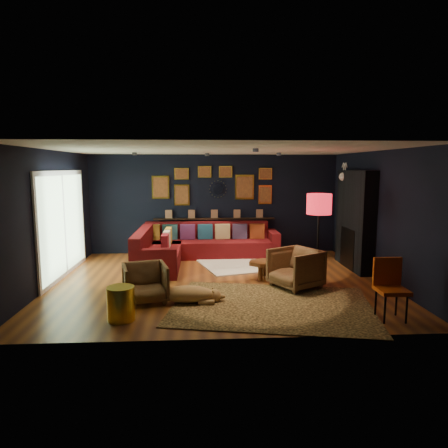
{
  "coord_description": "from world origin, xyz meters",
  "views": [
    {
      "loc": [
        -0.36,
        -7.78,
        2.26
      ],
      "look_at": [
        0.12,
        0.3,
        1.11
      ],
      "focal_mm": 32.0,
      "sensor_mm": 36.0,
      "label": 1
    }
  ],
  "objects": [
    {
      "name": "room_walls",
      "position": [
        0.0,
        0.0,
        1.59
      ],
      "size": [
        6.5,
        6.5,
        6.5
      ],
      "color": "black",
      "rests_on": "ground"
    },
    {
      "name": "floor",
      "position": [
        0.0,
        0.0,
        0.0
      ],
      "size": [
        6.5,
        6.5,
        0.0
      ],
      "primitive_type": "plane",
      "color": "#975320",
      "rests_on": "ground"
    },
    {
      "name": "shag_rug",
      "position": [
        0.77,
        1.3,
        0.01
      ],
      "size": [
        2.48,
        2.08,
        0.03
      ],
      "primitive_type": "cube",
      "rotation": [
        0.0,
        0.0,
        0.28
      ],
      "color": "white",
      "rests_on": "ground"
    },
    {
      "name": "orange_chair",
      "position": [
        2.47,
        -2.13,
        0.54
      ],
      "size": [
        0.44,
        0.44,
        0.91
      ],
      "rotation": [
        0.0,
        0.0,
        -0.02
      ],
      "color": "black",
      "rests_on": "ground"
    },
    {
      "name": "deer_head",
      "position": [
        3.14,
        1.4,
        2.05
      ],
      "size": [
        0.5,
        0.28,
        0.45
      ],
      "color": "white",
      "rests_on": "fireplace"
    },
    {
      "name": "leopard_rug",
      "position": [
        0.8,
        -1.53,
        0.01
      ],
      "size": [
        3.61,
        2.88,
        0.02
      ],
      "primitive_type": "cube",
      "rotation": [
        0.0,
        0.0,
        -0.2
      ],
      "color": "tan",
      "rests_on": "ground"
    },
    {
      "name": "floor_lamp",
      "position": [
        1.95,
        -0.16,
        1.49
      ],
      "size": [
        0.48,
        0.48,
        1.76
      ],
      "color": "black",
      "rests_on": "ground"
    },
    {
      "name": "coffee_table",
      "position": [
        0.95,
        -0.01,
        0.32
      ],
      "size": [
        0.74,
        0.56,
        0.36
      ],
      "rotation": [
        0.0,
        0.0,
        0.02
      ],
      "color": "#5F2E16",
      "rests_on": "shag_rug"
    },
    {
      "name": "pouf",
      "position": [
        -1.29,
        1.44,
        0.21
      ],
      "size": [
        0.55,
        0.55,
        0.36
      ],
      "primitive_type": "cylinder",
      "color": "maroon",
      "rests_on": "shag_rug"
    },
    {
      "name": "ceiling_spots",
      "position": [
        -0.0,
        0.8,
        2.56
      ],
      "size": [
        3.3,
        2.5,
        0.06
      ],
      "color": "black",
      "rests_on": "room_walls"
    },
    {
      "name": "sunburst_mirror",
      "position": [
        0.1,
        2.72,
        1.7
      ],
      "size": [
        0.47,
        0.16,
        0.47
      ],
      "color": "silver",
      "rests_on": "room_walls"
    },
    {
      "name": "fireplace",
      "position": [
        3.09,
        0.9,
        1.02
      ],
      "size": [
        0.31,
        1.6,
        2.2
      ],
      "color": "black",
      "rests_on": "ground"
    },
    {
      "name": "sliding_door",
      "position": [
        -3.22,
        0.6,
        1.1
      ],
      "size": [
        0.06,
        2.8,
        2.2
      ],
      "color": "white",
      "rests_on": "ground"
    },
    {
      "name": "gold_stool",
      "position": [
        -1.56,
        -1.99,
        0.26
      ],
      "size": [
        0.41,
        0.41,
        0.51
      ],
      "primitive_type": "cylinder",
      "color": "gold",
      "rests_on": "ground"
    },
    {
      "name": "gallery_wall",
      "position": [
        -0.01,
        2.72,
        1.81
      ],
      "size": [
        3.15,
        0.04,
        1.02
      ],
      "color": "gold",
      "rests_on": "room_walls"
    },
    {
      "name": "armchair_left",
      "position": [
        -1.31,
        -1.19,
        0.36
      ],
      "size": [
        0.85,
        0.82,
        0.72
      ],
      "primitive_type": "imported",
      "rotation": [
        0.0,
        0.0,
        0.26
      ],
      "color": "#A46D3D",
      "rests_on": "ground"
    },
    {
      "name": "armchair_right",
      "position": [
        1.42,
        -0.55,
        0.41
      ],
      "size": [
        1.05,
        1.07,
        0.83
      ],
      "primitive_type": "imported",
      "rotation": [
        0.0,
        0.0,
        -1.04
      ],
      "color": "#A46D3D",
      "rests_on": "ground"
    },
    {
      "name": "dog",
      "position": [
        -0.59,
        -1.3,
        0.21
      ],
      "size": [
        1.25,
        0.65,
        0.39
      ],
      "primitive_type": null,
      "rotation": [
        0.0,
        0.0,
        -0.04
      ],
      "color": "tan",
      "rests_on": "leopard_rug"
    },
    {
      "name": "sectional",
      "position": [
        -0.61,
        1.81,
        0.32
      ],
      "size": [
        3.41,
        2.69,
        0.86
      ],
      "color": "maroon",
      "rests_on": "ground"
    },
    {
      "name": "ledge",
      "position": [
        0.0,
        2.68,
        0.92
      ],
      "size": [
        3.2,
        0.12,
        0.04
      ],
      "primitive_type": "cube",
      "color": "black",
      "rests_on": "room_walls"
    }
  ]
}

